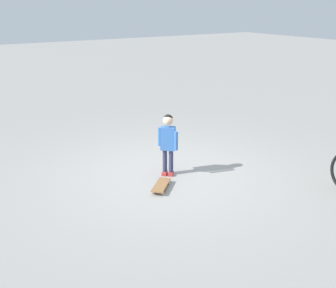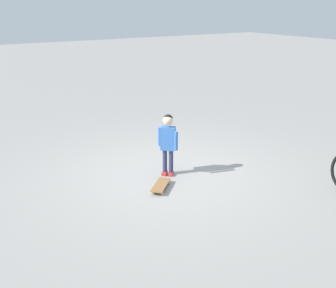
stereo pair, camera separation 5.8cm
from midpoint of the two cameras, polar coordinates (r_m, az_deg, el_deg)
ground_plane at (r=7.08m, az=0.12°, el=-4.21°), size 50.00×50.00×0.00m
child_person at (r=6.84m, az=-0.24°, el=0.84°), size 0.39×0.28×1.06m
skateboard at (r=6.52m, az=-1.23°, el=-5.78°), size 0.52×0.53×0.07m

